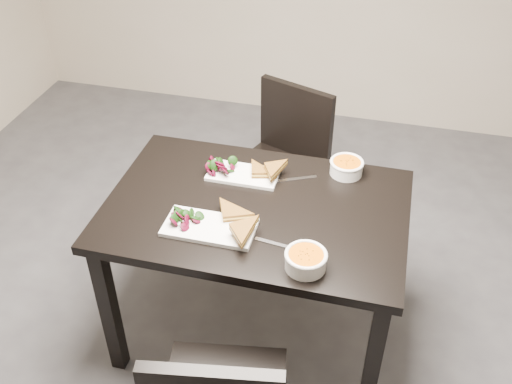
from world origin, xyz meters
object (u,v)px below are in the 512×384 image
plate_near (210,228)px  soup_bowl_near (306,259)px  soup_bowl_far (347,166)px  table (256,225)px  chair_far (284,157)px  plate_far (243,175)px

plate_near → soup_bowl_near: soup_bowl_near is taller
soup_bowl_far → soup_bowl_near: bearing=-96.3°
plate_near → soup_bowl_near: 0.41m
plate_near → soup_bowl_far: soup_bowl_far is taller
table → plate_near: bearing=-127.0°
table → chair_far: bearing=93.1°
plate_near → plate_far: plate_near is taller
soup_bowl_near → soup_bowl_far: 0.60m
plate_near → plate_far: (0.03, 0.36, -0.00)m
plate_far → soup_bowl_far: 0.44m
soup_bowl_near → soup_bowl_far: soup_bowl_near is taller
table → soup_bowl_far: 0.46m
chair_far → plate_near: size_ratio=2.45×
plate_far → soup_bowl_far: (0.42, 0.13, 0.03)m
chair_far → table: bearing=-66.5°
table → chair_far: chair_far is taller
table → soup_bowl_near: (0.25, -0.29, 0.14)m
chair_far → plate_near: bearing=-75.4°
table → soup_bowl_far: bearing=44.2°
soup_bowl_near → soup_bowl_far: (0.07, 0.60, -0.00)m
soup_bowl_far → chair_far: bearing=129.1°
chair_far → soup_bowl_near: 1.13m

